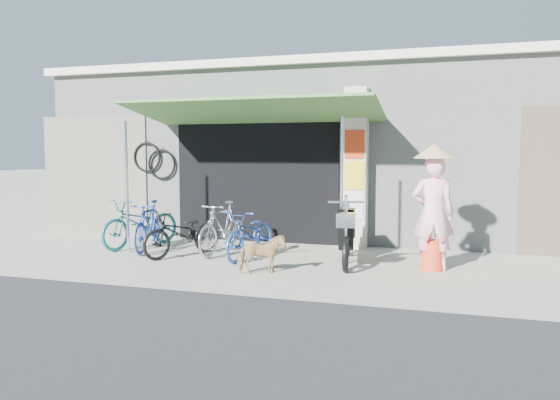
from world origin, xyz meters
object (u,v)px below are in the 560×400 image
(nun, at_px, (433,209))
(bike_navy, at_px, (251,234))
(bike_black, at_px, (183,233))
(bike_blue, at_px, (149,226))
(street_dog, at_px, (261,254))
(moped, at_px, (347,233))
(bike_teal, at_px, (141,223))
(bike_silver, at_px, (223,228))

(nun, bearing_deg, bike_navy, -5.28)
(nun, bearing_deg, bike_black, -2.12)
(bike_blue, distance_m, street_dog, 2.86)
(bike_navy, bearing_deg, moped, 11.11)
(bike_teal, distance_m, bike_blue, 0.45)
(bike_silver, distance_m, nun, 3.64)
(bike_blue, relative_size, moped, 0.80)
(bike_black, bearing_deg, bike_blue, -173.16)
(bike_blue, relative_size, bike_navy, 0.96)
(nun, bearing_deg, bike_teal, -9.31)
(bike_blue, height_order, street_dog, bike_blue)
(bike_silver, bearing_deg, bike_blue, -167.72)
(bike_blue, distance_m, nun, 5.03)
(bike_silver, height_order, bike_navy, bike_silver)
(bike_teal, xyz_separation_m, bike_navy, (2.38, -0.41, -0.05))
(bike_teal, bearing_deg, bike_navy, 8.55)
(bike_black, height_order, bike_navy, bike_navy)
(bike_silver, relative_size, bike_navy, 0.98)
(bike_blue, distance_m, bike_black, 0.92)
(bike_teal, relative_size, bike_blue, 1.17)
(bike_silver, relative_size, nun, 0.81)
(bike_silver, bearing_deg, bike_teal, -177.96)
(bike_blue, xyz_separation_m, moped, (3.66, -0.03, 0.03))
(bike_teal, distance_m, street_dog, 3.30)
(bike_teal, height_order, bike_silver, bike_silver)
(bike_black, bearing_deg, bike_navy, 38.61)
(bike_black, bearing_deg, nun, 30.76)
(bike_silver, bearing_deg, moped, 4.23)
(bike_navy, xyz_separation_m, nun, (2.98, -0.04, 0.52))
(street_dog, bearing_deg, bike_silver, 12.79)
(bike_teal, bearing_deg, moped, 13.78)
(street_dog, relative_size, moped, 0.37)
(bike_silver, height_order, moped, moped)
(bike_black, distance_m, bike_navy, 1.20)
(bike_blue, bearing_deg, bike_navy, -14.59)
(bike_blue, height_order, bike_black, bike_blue)
(bike_black, distance_m, moped, 2.82)
(bike_teal, height_order, bike_black, bike_teal)
(bike_black, distance_m, nun, 4.19)
(bike_silver, distance_m, street_dog, 1.78)
(moped, bearing_deg, nun, -14.56)
(bike_teal, xyz_separation_m, moped, (4.00, -0.32, 0.02))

